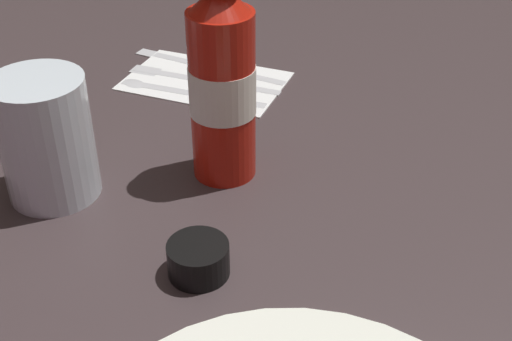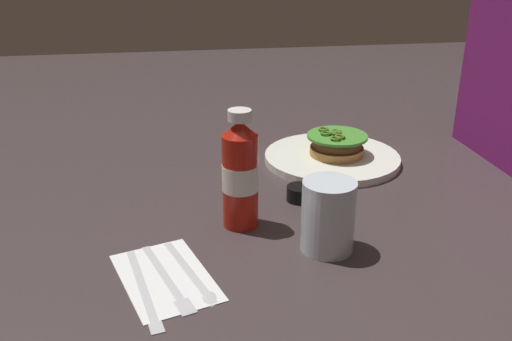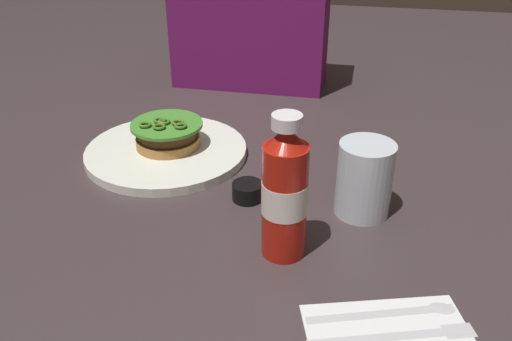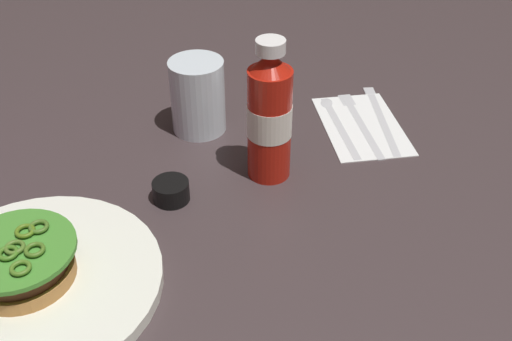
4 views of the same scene
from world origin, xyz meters
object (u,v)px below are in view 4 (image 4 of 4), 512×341
at_px(condiment_cup, 171,191).
at_px(spoon_utensil, 335,116).
at_px(napkin, 362,125).
at_px(dinner_plate, 33,283).
at_px(butter_knife, 380,113).
at_px(burger_sandwich, 20,262).
at_px(fork_utensil, 358,117).
at_px(ketchup_bottle, 270,117).
at_px(water_glass, 198,96).

height_order(condiment_cup, spoon_utensil, condiment_cup).
height_order(napkin, spoon_utensil, spoon_utensil).
bearing_deg(dinner_plate, condiment_cup, -32.72).
bearing_deg(butter_knife, burger_sandwich, 137.05).
relative_size(dinner_plate, burger_sandwich, 2.25).
distance_m(burger_sandwich, napkin, 0.56).
height_order(butter_knife, spoon_utensil, same).
bearing_deg(napkin, butter_knife, -38.37).
bearing_deg(condiment_cup, dinner_plate, 147.28).
relative_size(fork_utensil, spoon_utensil, 1.06).
relative_size(ketchup_bottle, condiment_cup, 4.13).
bearing_deg(napkin, burger_sandwich, 136.66).
height_order(napkin, fork_utensil, fork_utensil).
xyz_separation_m(water_glass, fork_utensil, (0.06, -0.25, -0.05)).
xyz_separation_m(burger_sandwich, fork_utensil, (0.42, -0.37, -0.04)).
xyz_separation_m(ketchup_bottle, napkin, (0.15, -0.13, -0.09)).
bearing_deg(fork_utensil, napkin, -161.66).
bearing_deg(water_glass, burger_sandwich, 161.02).
distance_m(dinner_plate, butter_knife, 0.60).
bearing_deg(dinner_plate, napkin, -42.57).
bearing_deg(water_glass, butter_knife, -74.42).
height_order(ketchup_bottle, spoon_utensil, ketchup_bottle).
distance_m(ketchup_bottle, spoon_utensil, 0.21).
relative_size(dinner_plate, butter_knife, 1.41).
distance_m(ketchup_bottle, water_glass, 0.17).
xyz_separation_m(dinner_plate, condiment_cup, (0.18, -0.12, 0.01)).
distance_m(burger_sandwich, condiment_cup, 0.22).
xyz_separation_m(burger_sandwich, napkin, (0.40, -0.38, -0.04)).
xyz_separation_m(napkin, butter_knife, (0.04, -0.03, 0.00)).
relative_size(burger_sandwich, butter_knife, 0.63).
xyz_separation_m(condiment_cup, napkin, (0.22, -0.26, -0.01)).
bearing_deg(dinner_plate, fork_utensil, -40.85).
xyz_separation_m(ketchup_bottle, butter_knife, (0.18, -0.16, -0.09)).
distance_m(napkin, fork_utensil, 0.02).
distance_m(dinner_plate, fork_utensil, 0.56).
xyz_separation_m(burger_sandwich, condiment_cup, (0.18, -0.13, -0.03)).
bearing_deg(napkin, ketchup_bottle, 137.73).
height_order(dinner_plate, napkin, dinner_plate).
height_order(ketchup_bottle, butter_knife, ketchup_bottle).
xyz_separation_m(water_glass, butter_knife, (0.08, -0.29, -0.05)).
bearing_deg(condiment_cup, fork_utensil, -45.86).
relative_size(burger_sandwich, napkin, 0.70).
distance_m(ketchup_bottle, napkin, 0.22).
bearing_deg(dinner_plate, burger_sandwich, 81.10).
bearing_deg(fork_utensil, condiment_cup, 134.14).
height_order(dinner_plate, ketchup_bottle, ketchup_bottle).
distance_m(butter_knife, fork_utensil, 0.04).
relative_size(burger_sandwich, condiment_cup, 2.64).
distance_m(burger_sandwich, ketchup_bottle, 0.36).
height_order(dinner_plate, condiment_cup, condiment_cup).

